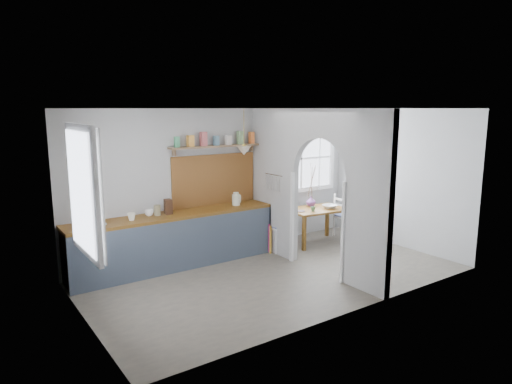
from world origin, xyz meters
TOP-DOWN VIEW (x-y plane):
  - floor at (0.00, 0.00)m, footprint 5.80×3.20m
  - ceiling at (0.00, 0.00)m, footprint 5.80×3.20m
  - walls at (0.00, 0.00)m, footprint 5.81×3.21m
  - partition at (0.70, 0.06)m, footprint 0.12×3.20m
  - kitchen_window at (-2.87, 0.00)m, footprint 0.10×1.16m
  - nook_window at (1.80, 1.56)m, footprint 1.76×0.10m
  - counter at (-1.13, 1.33)m, footprint 3.50×0.60m
  - sink at (-2.43, 1.30)m, footprint 0.40×0.40m
  - backsplash at (-0.20, 1.58)m, footprint 1.65×0.03m
  - shelf at (-0.20, 1.49)m, footprint 1.75×0.20m
  - pendant_lamp at (0.15, 1.15)m, footprint 0.26×0.26m
  - utensil_rail at (0.61, 0.90)m, footprint 0.02×0.50m
  - dining_table at (1.72, 0.98)m, footprint 1.18×0.86m
  - chair_left at (0.84, 1.05)m, footprint 0.44×0.44m
  - chair_right at (2.52, 0.93)m, footprint 0.42×0.42m
  - kettle at (0.07, 1.30)m, footprint 0.19×0.16m
  - mug_a at (-1.86, 1.26)m, footprint 0.15×0.15m
  - mug_b at (-1.52, 1.39)m, footprint 0.17×0.17m
  - knife_block at (-1.21, 1.35)m, footprint 0.13×0.17m
  - jar at (-1.40, 1.34)m, footprint 0.11×0.11m
  - towel_magenta at (0.58, 0.98)m, footprint 0.02×0.03m
  - towel_orange at (0.58, 0.94)m, footprint 0.02×0.03m
  - bowl at (1.95, 0.86)m, footprint 0.30×0.30m
  - table_cup at (1.50, 0.84)m, footprint 0.11×0.11m
  - plate at (1.30, 0.97)m, footprint 0.22×0.22m
  - vase at (1.78, 1.21)m, footprint 0.23×0.23m

SIDE VIEW (x-z plane):
  - floor at x=0.00m, z-range -0.01..0.01m
  - towel_orange at x=0.58m, z-range -0.02..0.52m
  - towel_magenta at x=0.58m, z-range 0.01..0.54m
  - dining_table at x=1.72m, z-range 0.00..0.69m
  - chair_right at x=2.52m, z-range 0.00..0.89m
  - counter at x=-1.13m, z-range 0.01..0.91m
  - chair_left at x=0.84m, z-range 0.00..0.96m
  - plate at x=1.30m, z-range 0.69..0.70m
  - bowl at x=1.95m, z-range 0.69..0.75m
  - table_cup at x=1.50m, z-range 0.69..0.77m
  - vase at x=1.78m, z-range 0.69..0.88m
  - sink at x=-2.43m, z-range 0.88..0.90m
  - mug_b at x=-1.52m, z-range 0.90..1.00m
  - mug_a at x=-1.86m, z-range 0.90..1.02m
  - jar at x=-1.40m, z-range 0.90..1.07m
  - kettle at x=0.07m, z-range 0.90..1.13m
  - knife_block at x=-1.21m, z-range 0.90..1.14m
  - walls at x=0.00m, z-range 0.00..2.60m
  - backsplash at x=-0.20m, z-range 0.90..1.80m
  - utensil_rail at x=0.61m, z-range 1.44..1.46m
  - partition at x=0.70m, z-range 0.15..2.75m
  - nook_window at x=1.80m, z-range 0.95..2.25m
  - kitchen_window at x=-2.87m, z-range 0.90..2.40m
  - pendant_lamp at x=0.15m, z-range 1.80..1.96m
  - shelf at x=-0.20m, z-range 1.90..2.11m
  - ceiling at x=0.00m, z-range 2.60..2.60m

